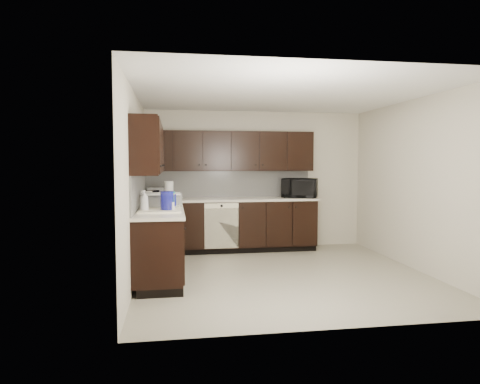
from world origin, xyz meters
The scene contains 20 objects.
floor centered at (0.00, 0.00, 0.00)m, with size 4.00×4.00×0.00m, color gray.
ceiling centered at (0.00, 0.00, 2.50)m, with size 4.00×4.00×0.00m, color white.
wall_back centered at (0.00, 2.00, 1.25)m, with size 4.00×0.02×2.50m, color beige.
wall_left centered at (-2.00, 0.00, 1.25)m, with size 0.02×4.00×2.50m, color beige.
wall_right centered at (2.00, 0.00, 1.25)m, with size 0.02×4.00×2.50m, color beige.
wall_front centered at (0.00, -2.00, 1.25)m, with size 4.00×0.02×2.50m, color beige.
lower_cabinets centered at (-1.01, 1.11, 0.41)m, with size 3.00×2.80×0.90m.
countertop centered at (-1.01, 1.11, 0.92)m, with size 3.03×2.83×0.04m.
backsplash centered at (-1.22, 1.32, 1.18)m, with size 3.00×2.80×0.48m.
upper_cabinets centered at (-1.10, 1.20, 1.77)m, with size 3.00×2.80×0.70m.
dishwasher centered at (-0.70, 1.41, 0.55)m, with size 0.58×0.04×0.78m.
sink centered at (-1.68, -0.01, 0.88)m, with size 0.54×0.82×0.42m.
microwave centered at (0.75, 1.68, 1.11)m, with size 0.62×0.42×0.34m, color black.
soap_bottle_a centered at (-1.54, -0.15, 1.03)m, with size 0.08×0.08×0.18m, color gray.
soap_bottle_b centered at (-1.88, -0.11, 1.08)m, with size 0.11×0.11×0.27m, color gray.
toaster_oven centered at (-1.75, 1.69, 1.04)m, with size 0.32×0.24×0.20m, color silver.
storage_bin centered at (-1.67, 0.31, 1.04)m, with size 0.50×0.37×0.19m, color white.
blue_pitcher centered at (-1.59, -0.14, 1.07)m, with size 0.17×0.17×0.26m, color #0F1090.
teal_tumbler centered at (-1.53, 0.33, 1.05)m, with size 0.10×0.10×0.22m, color #0C8B74.
paper_towel_roll centered at (-1.57, 1.35, 1.10)m, with size 0.15×0.15×0.32m, color silver.
Camera 1 is at (-1.51, -5.74, 1.58)m, focal length 32.00 mm.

